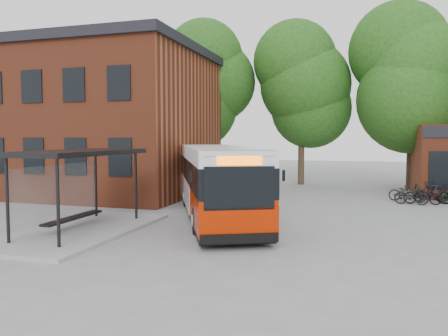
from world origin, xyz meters
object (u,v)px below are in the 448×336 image
(bicycle_0, at_px, (406,192))
(city_bus, at_px, (216,182))
(bicycle_2, at_px, (423,195))
(bus_shelter, at_px, (80,191))
(bicycle_3, at_px, (431,192))
(bicycle_1, at_px, (411,195))

(bicycle_0, bearing_deg, city_bus, 126.23)
(city_bus, relative_size, bicycle_2, 6.53)
(bus_shelter, xyz_separation_m, bicycle_3, (12.86, 11.01, -0.91))
(bicycle_2, bearing_deg, city_bus, 130.36)
(bicycle_1, xyz_separation_m, bicycle_2, (0.55, 0.27, -0.01))
(bicycle_1, bearing_deg, bus_shelter, 139.27)
(bicycle_3, bearing_deg, bus_shelter, 111.13)
(city_bus, xyz_separation_m, bicycle_2, (8.82, 6.04, -1.00))
(bus_shelter, distance_m, bicycle_1, 15.58)
(bicycle_0, height_order, bicycle_3, bicycle_3)
(bus_shelter, bearing_deg, bicycle_0, 44.27)
(bus_shelter, bearing_deg, bicycle_3, 40.58)
(bicycle_0, distance_m, bicycle_2, 1.24)
(bicycle_1, height_order, bicycle_3, bicycle_3)
(bicycle_0, xyz_separation_m, bicycle_2, (0.64, -1.06, 0.00))
(bicycle_0, relative_size, bicycle_1, 1.11)
(bicycle_0, bearing_deg, bus_shelter, 129.55)
(bus_shelter, bearing_deg, bicycle_2, 39.97)
(city_bus, distance_m, bicycle_1, 10.13)
(bicycle_0, xyz_separation_m, bicycle_3, (1.13, -0.42, 0.08))
(bicycle_0, relative_size, bicycle_2, 0.99)
(bicycle_1, relative_size, bicycle_3, 0.87)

